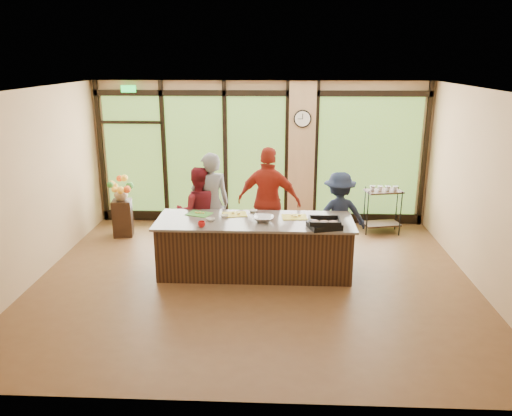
# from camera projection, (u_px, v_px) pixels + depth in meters

# --- Properties ---
(floor) EXTENTS (7.00, 7.00, 0.00)m
(floor) POSITION_uv_depth(u_px,v_px,m) (254.00, 279.00, 8.08)
(floor) COLOR brown
(floor) RESTS_ON ground
(ceiling) EXTENTS (7.00, 7.00, 0.00)m
(ceiling) POSITION_uv_depth(u_px,v_px,m) (254.00, 90.00, 7.20)
(ceiling) COLOR silver
(ceiling) RESTS_ON back_wall
(back_wall) EXTENTS (7.00, 0.00, 7.00)m
(back_wall) POSITION_uv_depth(u_px,v_px,m) (261.00, 154.00, 10.51)
(back_wall) COLOR tan
(back_wall) RESTS_ON floor
(left_wall) EXTENTS (0.00, 6.00, 6.00)m
(left_wall) POSITION_uv_depth(u_px,v_px,m) (31.00, 187.00, 7.79)
(left_wall) COLOR tan
(left_wall) RESTS_ON floor
(right_wall) EXTENTS (0.00, 6.00, 6.00)m
(right_wall) POSITION_uv_depth(u_px,v_px,m) (486.00, 193.00, 7.49)
(right_wall) COLOR tan
(right_wall) RESTS_ON floor
(window_wall) EXTENTS (6.90, 0.12, 3.00)m
(window_wall) POSITION_uv_depth(u_px,v_px,m) (269.00, 159.00, 10.49)
(window_wall) COLOR tan
(window_wall) RESTS_ON floor
(island_base) EXTENTS (3.10, 1.00, 0.88)m
(island_base) POSITION_uv_depth(u_px,v_px,m) (255.00, 247.00, 8.24)
(island_base) COLOR #301D10
(island_base) RESTS_ON floor
(countertop) EXTENTS (3.20, 1.10, 0.04)m
(countertop) POSITION_uv_depth(u_px,v_px,m) (255.00, 221.00, 8.10)
(countertop) COLOR slate
(countertop) RESTS_ON island_base
(wall_clock) EXTENTS (0.36, 0.04, 0.36)m
(wall_clock) POSITION_uv_depth(u_px,v_px,m) (302.00, 119.00, 10.13)
(wall_clock) COLOR black
(wall_clock) RESTS_ON window_wall
(cook_left) EXTENTS (0.78, 0.62, 1.87)m
(cook_left) POSITION_uv_depth(u_px,v_px,m) (211.00, 204.00, 8.91)
(cook_left) COLOR slate
(cook_left) RESTS_ON floor
(cook_midleft) EXTENTS (0.88, 0.74, 1.62)m
(cook_midleft) POSITION_uv_depth(u_px,v_px,m) (198.00, 211.00, 8.90)
(cook_midleft) COLOR maroon
(cook_midleft) RESTS_ON floor
(cook_midright) EXTENTS (1.23, 0.74, 1.96)m
(cook_midright) POSITION_uv_depth(u_px,v_px,m) (269.00, 202.00, 8.88)
(cook_midright) COLOR maroon
(cook_midright) RESTS_ON floor
(cook_right) EXTENTS (1.07, 0.71, 1.55)m
(cook_right) POSITION_uv_depth(u_px,v_px,m) (339.00, 215.00, 8.82)
(cook_right) COLOR #192138
(cook_right) RESTS_ON floor
(roasting_pan) EXTENTS (0.56, 0.49, 0.08)m
(roasting_pan) POSITION_uv_depth(u_px,v_px,m) (324.00, 226.00, 7.69)
(roasting_pan) COLOR black
(roasting_pan) RESTS_ON countertop
(mixing_bowl) EXTENTS (0.36, 0.36, 0.08)m
(mixing_bowl) POSITION_uv_depth(u_px,v_px,m) (263.00, 219.00, 8.02)
(mixing_bowl) COLOR silver
(mixing_bowl) RESTS_ON countertop
(cutting_board_left) EXTENTS (0.47, 0.41, 0.01)m
(cutting_board_left) POSITION_uv_depth(u_px,v_px,m) (199.00, 214.00, 8.38)
(cutting_board_left) COLOR green
(cutting_board_left) RESTS_ON countertop
(cutting_board_center) EXTENTS (0.45, 0.37, 0.01)m
(cutting_board_center) POSITION_uv_depth(u_px,v_px,m) (235.00, 214.00, 8.36)
(cutting_board_center) COLOR yellow
(cutting_board_center) RESTS_ON countertop
(cutting_board_right) EXTENTS (0.43, 0.34, 0.01)m
(cutting_board_right) POSITION_uv_depth(u_px,v_px,m) (294.00, 217.00, 8.22)
(cutting_board_right) COLOR yellow
(cutting_board_right) RESTS_ON countertop
(prep_bowl_near) EXTENTS (0.17, 0.17, 0.05)m
(prep_bowl_near) POSITION_uv_depth(u_px,v_px,m) (210.00, 220.00, 8.04)
(prep_bowl_near) COLOR silver
(prep_bowl_near) RESTS_ON countertop
(prep_bowl_mid) EXTENTS (0.14, 0.14, 0.04)m
(prep_bowl_mid) POSITION_uv_depth(u_px,v_px,m) (225.00, 216.00, 8.22)
(prep_bowl_mid) COLOR silver
(prep_bowl_mid) RESTS_ON countertop
(prep_bowl_far) EXTENTS (0.17, 0.17, 0.03)m
(prep_bowl_far) POSITION_uv_depth(u_px,v_px,m) (253.00, 211.00, 8.51)
(prep_bowl_far) COLOR silver
(prep_bowl_far) RESTS_ON countertop
(red_ramekin) EXTENTS (0.14, 0.14, 0.09)m
(red_ramekin) POSITION_uv_depth(u_px,v_px,m) (202.00, 224.00, 7.74)
(red_ramekin) COLOR #B31311
(red_ramekin) RESTS_ON countertop
(flower_stand) EXTENTS (0.42, 0.42, 0.73)m
(flower_stand) POSITION_uv_depth(u_px,v_px,m) (123.00, 218.00, 9.97)
(flower_stand) COLOR #301D10
(flower_stand) RESTS_ON floor
(flower_vase) EXTENTS (0.33, 0.33, 0.28)m
(flower_vase) POSITION_uv_depth(u_px,v_px,m) (121.00, 193.00, 9.82)
(flower_vase) COLOR olive
(flower_vase) RESTS_ON flower_stand
(bar_cart) EXTENTS (0.79, 0.56, 0.98)m
(bar_cart) POSITION_uv_depth(u_px,v_px,m) (383.00, 205.00, 10.09)
(bar_cart) COLOR #301D10
(bar_cart) RESTS_ON floor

